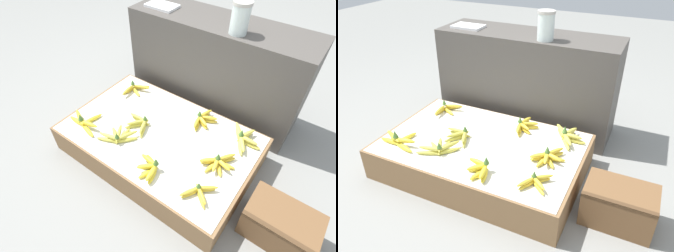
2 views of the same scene
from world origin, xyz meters
The scene contains 15 objects.
ground_plane centered at (0.00, 0.00, 0.00)m, with size 10.00×10.00×0.00m, color gray.
display_platform centered at (0.00, 0.00, 0.10)m, with size 1.25×0.79×0.21m.
back_vendor_table centered at (0.02, 0.68, 0.36)m, with size 1.32×0.40×0.72m.
wooden_crate centered at (0.86, -0.08, 0.11)m, with size 0.36×0.24×0.22m.
banana_bunch_front_left centered at (-0.45, -0.24, 0.24)m, with size 0.27×0.20×0.10m.
banana_bunch_front_midleft centered at (-0.18, -0.20, 0.23)m, with size 0.23×0.20×0.09m.
banana_bunch_front_midright centered at (0.14, -0.27, 0.24)m, with size 0.16×0.17×0.10m.
banana_bunch_front_right centered at (0.44, -0.23, 0.23)m, with size 0.16×0.17×0.08m.
banana_bunch_middle_midleft centered at (-0.14, -0.02, 0.24)m, with size 0.20×0.16×0.09m.
banana_bunch_middle_right centered at (0.43, -0.01, 0.24)m, with size 0.20×0.21×0.09m.
banana_bunch_back_left centered at (-0.42, 0.24, 0.23)m, with size 0.16×0.23×0.09m.
banana_bunch_back_midright centered at (0.18, 0.25, 0.24)m, with size 0.14×0.22×0.09m.
banana_bunch_back_right centered at (0.47, 0.25, 0.24)m, with size 0.23×0.24×0.10m.
glass_jar centered at (0.18, 0.57, 0.82)m, with size 0.12×0.12×0.19m.
foam_tray_white centered at (-0.45, 0.63, 0.73)m, with size 0.23×0.15×0.02m.
Camera 1 is at (0.74, -0.92, 1.45)m, focal length 28.00 mm.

